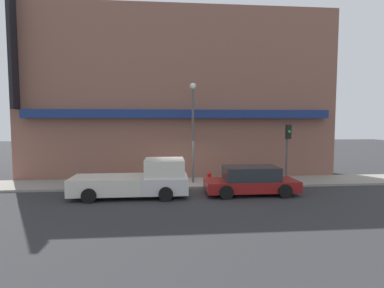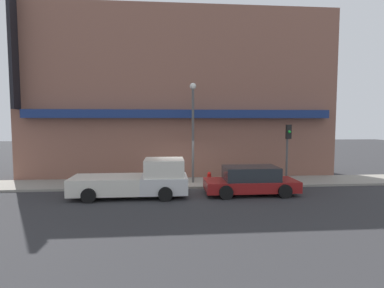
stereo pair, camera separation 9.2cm
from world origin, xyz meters
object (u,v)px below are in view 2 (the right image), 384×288
object	(u,v)px
fire_hydrant	(209,178)
street_lamp	(193,121)
pickup_truck	(138,180)
traffic_light	(288,143)
parked_car	(251,181)

from	to	relation	value
fire_hydrant	street_lamp	xyz separation A→B (m)	(-0.85, 0.57, 3.15)
pickup_truck	traffic_light	xyz separation A→B (m)	(8.20, 2.09, 1.62)
street_lamp	traffic_light	bearing A→B (deg)	-3.89
parked_car	traffic_light	bearing A→B (deg)	38.54
pickup_truck	fire_hydrant	distance (m)	4.16
fire_hydrant	street_lamp	bearing A→B (deg)	146.35
parked_car	fire_hydrant	bearing A→B (deg)	134.41
parked_car	fire_hydrant	xyz separation A→B (m)	(-1.80, 1.89, -0.20)
parked_car	fire_hydrant	world-z (taller)	parked_car
fire_hydrant	pickup_truck	bearing A→B (deg)	-152.93
parked_car	traffic_light	size ratio (longest dim) A/B	1.38
pickup_truck	street_lamp	size ratio (longest dim) A/B	0.97
parked_car	pickup_truck	bearing A→B (deg)	-179.13
fire_hydrant	street_lamp	world-z (taller)	street_lamp
parked_car	fire_hydrant	size ratio (longest dim) A/B	6.50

